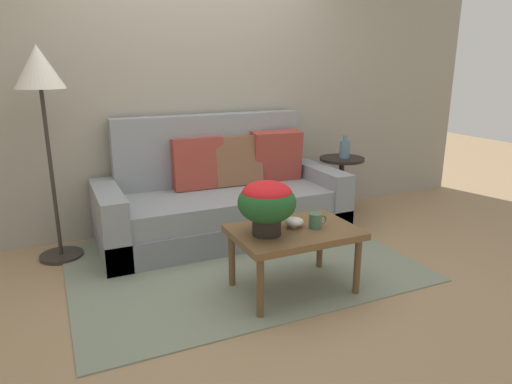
% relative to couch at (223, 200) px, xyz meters
% --- Properties ---
extents(ground_plane, '(14.00, 14.00, 0.00)m').
position_rel_couch_xyz_m(ground_plane, '(-0.11, -0.79, -0.33)').
color(ground_plane, '#997A56').
extents(wall_back, '(6.40, 0.12, 2.93)m').
position_rel_couch_xyz_m(wall_back, '(-0.11, 0.46, 1.14)').
color(wall_back, gray).
rests_on(wall_back, ground).
extents(area_rug, '(2.53, 1.89, 0.01)m').
position_rel_couch_xyz_m(area_rug, '(-0.11, -0.63, -0.32)').
color(area_rug, gray).
rests_on(area_rug, ground).
extents(couch, '(2.15, 0.87, 1.06)m').
position_rel_couch_xyz_m(couch, '(0.00, 0.00, 0.00)').
color(couch, slate).
rests_on(couch, ground).
extents(coffee_table, '(0.82, 0.57, 0.45)m').
position_rel_couch_xyz_m(coffee_table, '(0.05, -1.21, 0.06)').
color(coffee_table, brown).
rests_on(coffee_table, ground).
extents(side_table, '(0.44, 0.44, 0.61)m').
position_rel_couch_xyz_m(side_table, '(1.27, 0.00, 0.09)').
color(side_table, black).
rests_on(side_table, ground).
extents(floor_lamp, '(0.36, 0.36, 1.64)m').
position_rel_couch_xyz_m(floor_lamp, '(-1.38, 0.06, 1.03)').
color(floor_lamp, '#2D2823').
rests_on(floor_lamp, ground).
extents(potted_plant, '(0.37, 0.37, 0.35)m').
position_rel_couch_xyz_m(potted_plant, '(-0.16, -1.22, 0.34)').
color(potted_plant, black).
rests_on(potted_plant, coffee_table).
extents(coffee_mug, '(0.13, 0.09, 0.10)m').
position_rel_couch_xyz_m(coffee_mug, '(0.19, -1.25, 0.17)').
color(coffee_mug, '#3D664C').
rests_on(coffee_mug, coffee_table).
extents(snack_bowl, '(0.13, 0.13, 0.07)m').
position_rel_couch_xyz_m(snack_bowl, '(0.07, -1.17, 0.15)').
color(snack_bowl, silver).
rests_on(snack_bowl, coffee_table).
extents(table_vase, '(0.10, 0.10, 0.23)m').
position_rel_couch_xyz_m(table_vase, '(1.28, -0.02, 0.37)').
color(table_vase, slate).
rests_on(table_vase, side_table).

